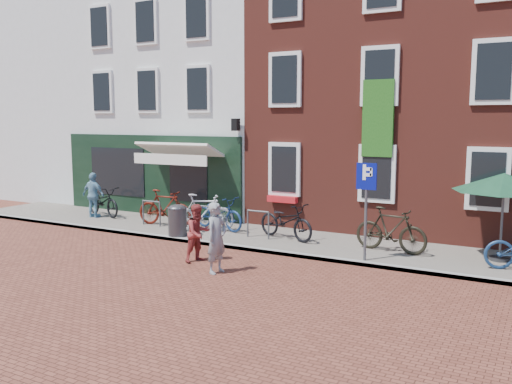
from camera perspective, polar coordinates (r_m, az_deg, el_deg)
The scene contains 17 objects.
ground at distance 15.34m, azimuth -3.59°, elevation -5.86°, with size 80.00×80.00×0.00m, color brown.
sidewalk at distance 16.12m, azimuth 2.30°, elevation -5.00°, with size 24.00×3.00×0.10m, color slate.
building_stucco at distance 23.53m, azimuth -4.86°, elevation 9.87°, with size 8.00×8.00×9.00m, color silver.
building_brick_mid at distance 20.53m, azimuth 11.97°, elevation 11.46°, with size 6.00×8.00×10.00m, color maroon.
filler_left at distance 28.37m, azimuth -17.74°, elevation 9.16°, with size 7.00×8.00×9.00m, color silver.
litter_bin at distance 16.44m, azimuth -8.25°, elevation -2.78°, with size 0.55×0.55×1.02m.
parking_sign at distance 13.54m, azimuth 11.48°, elevation -0.16°, with size 0.50×0.08×2.43m.
parasol at distance 14.55m, azimuth 24.61°, elevation 1.27°, with size 2.45×2.45×2.28m.
woman at distance 12.73m, azimuth -4.15°, elevation -4.82°, with size 0.61×0.40×1.67m, color gray.
boy at distance 13.79m, azimuth -6.09°, elevation -4.30°, with size 0.71×0.56×1.47m, color maroon.
cafe_person at distance 20.14m, azimuth -16.68°, elevation -0.31°, with size 0.94×0.39×1.60m, color #6F9FB7.
bicycle_0 at distance 20.38m, azimuth -15.74°, elevation -0.94°, with size 0.71×2.04×1.07m, color black.
bicycle_1 at distance 18.07m, azimuth -9.55°, elevation -1.64°, with size 0.56×1.97×1.19m, color #4D120A.
bicycle_2 at distance 17.24m, azimuth -3.94°, elevation -2.20°, with size 0.71×2.04×1.07m, color navy.
bicycle_3 at distance 16.97m, azimuth -5.63°, elevation -2.18°, with size 0.56×1.97×1.19m, color #BABABD.
bicycle_4 at distance 15.89m, azimuth 3.17°, elevation -3.04°, with size 0.71×2.04×1.07m, color black.
bicycle_5 at distance 14.74m, azimuth 13.96°, elevation -3.87°, with size 0.56×1.97×1.19m, color black.
Camera 1 is at (8.01, -12.58, 3.58)m, focal length 38.13 mm.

